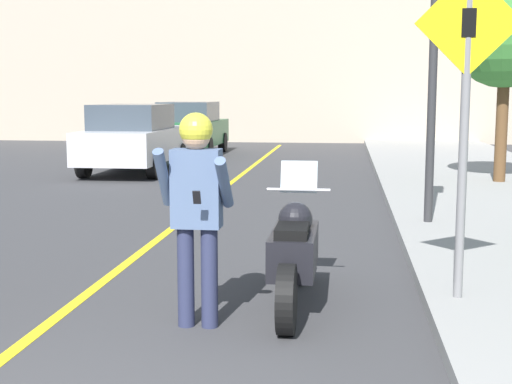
% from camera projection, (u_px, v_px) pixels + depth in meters
% --- Properties ---
extents(road_center_line, '(0.12, 36.00, 0.01)m').
position_uv_depth(road_center_line, '(155.00, 241.00, 9.38)').
color(road_center_line, yellow).
rests_on(road_center_line, ground).
extents(building_backdrop, '(28.00, 1.20, 7.24)m').
position_uv_depth(building_backdrop, '(300.00, 51.00, 28.47)').
color(building_backdrop, '#B2A38E').
rests_on(building_backdrop, ground).
extents(motorcycle, '(0.62, 2.19, 1.27)m').
position_uv_depth(motorcycle, '(294.00, 253.00, 6.51)').
color(motorcycle, black).
rests_on(motorcycle, ground).
extents(person_biker, '(0.59, 0.48, 1.78)m').
position_uv_depth(person_biker, '(197.00, 196.00, 5.81)').
color(person_biker, '#282D4C').
rests_on(person_biker, ground).
extents(crossing_sign, '(0.91, 0.08, 2.85)m').
position_uv_depth(crossing_sign, '(465.00, 104.00, 6.13)').
color(crossing_sign, slate).
rests_on(crossing_sign, sidewalk_curb).
extents(traffic_light, '(0.26, 0.30, 3.96)m').
position_uv_depth(traffic_light, '(435.00, 24.00, 9.73)').
color(traffic_light, '#2D2D30').
rests_on(traffic_light, sidewalk_curb).
extents(street_tree, '(2.18, 2.18, 4.10)m').
position_uv_depth(street_tree, '(506.00, 35.00, 14.37)').
color(street_tree, brown).
rests_on(street_tree, sidewalk_curb).
extents(parked_car_silver, '(1.88, 4.20, 1.68)m').
position_uv_depth(parked_car_silver, '(134.00, 138.00, 17.49)').
color(parked_car_silver, black).
rests_on(parked_car_silver, ground).
extents(parked_car_green, '(1.88, 4.20, 1.68)m').
position_uv_depth(parked_car_green, '(190.00, 128.00, 22.65)').
color(parked_car_green, black).
rests_on(parked_car_green, ground).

